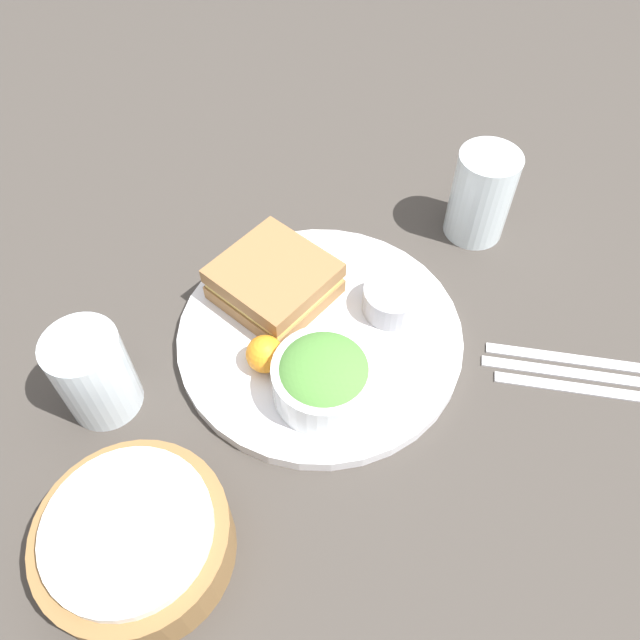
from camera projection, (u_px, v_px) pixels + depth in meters
name	position (u px, v px, depth m)	size (l,w,h in m)	color
ground_plane	(320.00, 339.00, 0.69)	(4.00, 4.00, 0.00)	#3D3833
plate	(320.00, 335.00, 0.68)	(0.31, 0.31, 0.02)	silver
sandwich	(274.00, 281.00, 0.69)	(0.13, 0.13, 0.05)	olive
salad_bowl	(324.00, 377.00, 0.61)	(0.10, 0.10, 0.06)	white
dressing_cup	(392.00, 299.00, 0.68)	(0.06, 0.06, 0.03)	#99999E
orange_wedge	(265.00, 354.00, 0.63)	(0.04, 0.04, 0.04)	orange
drink_glass	(94.00, 374.00, 0.60)	(0.07, 0.07, 0.10)	silver
bread_basket	(136.00, 540.00, 0.52)	(0.16, 0.16, 0.07)	olive
fork	(572.00, 359.00, 0.67)	(0.18, 0.01, 0.01)	silver
knife	(573.00, 373.00, 0.66)	(0.19, 0.01, 0.01)	silver
spoon	(575.00, 387.00, 0.65)	(0.16, 0.01, 0.01)	silver
water_glass	(481.00, 195.00, 0.74)	(0.07, 0.07, 0.11)	silver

